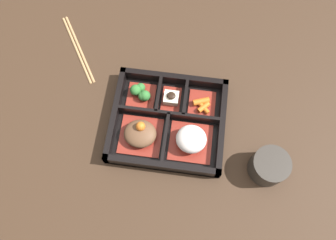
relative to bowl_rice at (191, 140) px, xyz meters
The scene contains 10 objects.
ground_plane 0.09m from the bowl_rice, 36.89° to the right, with size 3.00×3.00×0.00m, color #382619.
bento_base 0.08m from the bowl_rice, 36.89° to the right, with size 0.28×0.25×0.01m.
bento_rim 0.08m from the bowl_rice, 39.19° to the right, with size 0.28×0.25×0.04m.
bowl_rice is the anchor object (origin of this frame).
bowl_stew 0.12m from the bowl_rice, ahead, with size 0.10×0.10×0.05m.
bowl_carrots 0.11m from the bowl_rice, 99.89° to the right, with size 0.07×0.07×0.02m.
bowl_tofu 0.12m from the bowl_rice, 60.66° to the right, with size 0.05×0.07×0.03m.
bowl_greens 0.18m from the bowl_rice, 37.93° to the right, with size 0.07×0.07×0.03m.
tea_cup 0.19m from the bowl_rice, 168.13° to the left, with size 0.09×0.09×0.06m.
chopsticks 0.41m from the bowl_rice, 34.24° to the right, with size 0.14×0.21×0.01m.
Camera 1 is at (-0.04, 0.28, 0.79)m, focal length 35.00 mm.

